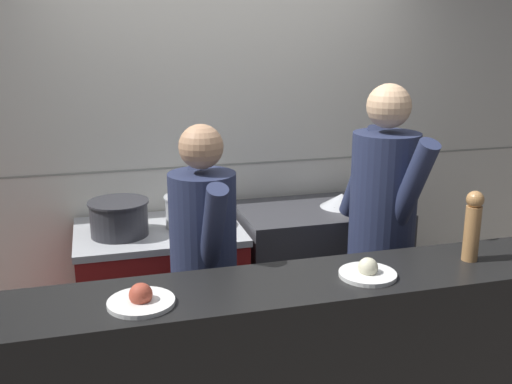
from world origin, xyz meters
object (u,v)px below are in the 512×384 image
(mixing_bowl_steel, at_px, (342,200))
(plated_dish_appetiser, at_px, (368,272))
(chefs_knife, at_px, (359,209))
(pepper_mill, at_px, (473,224))
(chef_sous, at_px, (382,228))
(sauce_pot, at_px, (190,210))
(plated_dish_main, at_px, (141,299))
(oven_range, at_px, (161,294))
(chef_head_cook, at_px, (204,267))
(stock_pot, at_px, (119,217))

(mixing_bowl_steel, distance_m, plated_dish_appetiser, 1.39)
(chefs_knife, relative_size, pepper_mill, 1.20)
(chef_sous, bearing_deg, sauce_pot, 135.77)
(sauce_pot, height_order, plated_dish_appetiser, plated_dish_appetiser)
(mixing_bowl_steel, height_order, pepper_mill, pepper_mill)
(sauce_pot, distance_m, plated_dish_main, 1.40)
(oven_range, relative_size, chef_sous, 0.56)
(chefs_knife, distance_m, chef_sous, 0.57)
(sauce_pot, relative_size, chef_head_cook, 0.19)
(sauce_pot, relative_size, mixing_bowl_steel, 1.11)
(stock_pot, relative_size, pepper_mill, 1.08)
(chef_sous, bearing_deg, plated_dish_appetiser, -130.87)
(stock_pot, height_order, plated_dish_main, plated_dish_main)
(sauce_pot, distance_m, mixing_bowl_steel, 0.99)
(pepper_mill, relative_size, chef_head_cook, 0.20)
(sauce_pot, bearing_deg, chefs_knife, -5.78)
(chef_head_cook, xyz_separation_m, chef_sous, (1.00, 0.08, 0.09))
(plated_dish_appetiser, xyz_separation_m, chef_sous, (0.40, 0.66, -0.06))
(chefs_knife, xyz_separation_m, plated_dish_main, (-1.48, -1.23, 0.12))
(chefs_knife, xyz_separation_m, pepper_mill, (0.00, -1.17, 0.27))
(mixing_bowl_steel, distance_m, chef_sous, 0.65)
(oven_range, bearing_deg, plated_dish_main, -98.93)
(mixing_bowl_steel, height_order, chefs_knife, mixing_bowl_steel)
(sauce_pot, relative_size, plated_dish_main, 1.21)
(pepper_mill, bearing_deg, chef_sous, 101.31)
(oven_range, distance_m, sauce_pot, 0.57)
(chefs_knife, bearing_deg, plated_dish_appetiser, -113.47)
(mixing_bowl_steel, bearing_deg, oven_range, 179.35)
(plated_dish_main, height_order, chef_head_cook, chef_head_cook)
(plated_dish_main, height_order, plated_dish_appetiser, plated_dish_main)
(stock_pot, relative_size, chef_head_cook, 0.22)
(oven_range, height_order, chef_head_cook, chef_head_cook)
(oven_range, bearing_deg, mixing_bowl_steel, -0.65)
(oven_range, distance_m, plated_dish_main, 1.48)
(stock_pot, height_order, mixing_bowl_steel, stock_pot)
(mixing_bowl_steel, xyz_separation_m, pepper_mill, (0.08, -1.26, 0.23))
(plated_dish_main, relative_size, pepper_mill, 0.79)
(stock_pot, distance_m, pepper_mill, 1.94)
(plated_dish_appetiser, height_order, pepper_mill, pepper_mill)
(stock_pot, distance_m, plated_dish_main, 1.29)
(mixing_bowl_steel, xyz_separation_m, chef_head_cook, (-1.05, -0.73, -0.06))
(stock_pot, relative_size, chef_sous, 0.20)
(chef_head_cook, bearing_deg, chefs_knife, 26.88)
(oven_range, bearing_deg, stock_pot, -166.84)
(chefs_knife, relative_size, plated_dish_main, 1.51)
(sauce_pot, distance_m, chef_head_cook, 0.75)
(plated_dish_main, bearing_deg, mixing_bowl_steel, 43.43)
(plated_dish_main, relative_size, plated_dish_appetiser, 1.05)
(chefs_knife, height_order, plated_dish_appetiser, plated_dish_appetiser)
(oven_range, distance_m, mixing_bowl_steel, 1.30)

